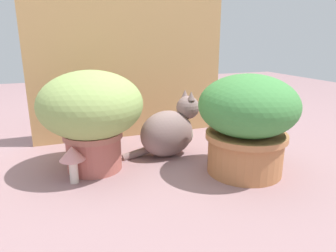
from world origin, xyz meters
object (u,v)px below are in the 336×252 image
object	(u,v)px
cat	(170,131)
mushroom_ornament_pink	(72,156)
grass_planter	(91,112)
leafy_planter	(247,120)

from	to	relation	value
cat	mushroom_ornament_pink	bearing A→B (deg)	-162.74
grass_planter	leafy_planter	xyz separation A→B (m)	(0.58, -0.25, -0.03)
grass_planter	mushroom_ornament_pink	distance (m)	0.20
leafy_planter	grass_planter	bearing A→B (deg)	156.71
grass_planter	cat	distance (m)	0.38
cat	mushroom_ornament_pink	size ratio (longest dim) A/B	2.56
leafy_planter	cat	world-z (taller)	leafy_planter
cat	mushroom_ornament_pink	distance (m)	0.48
grass_planter	cat	size ratio (longest dim) A/B	1.11
leafy_planter	cat	xyz separation A→B (m)	(-0.22, 0.29, -0.10)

